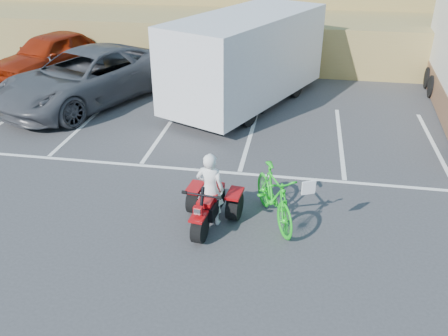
% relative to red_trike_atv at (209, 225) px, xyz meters
% --- Properties ---
extents(ground, '(100.00, 100.00, 0.00)m').
position_rel_red_trike_atv_xyz_m(ground, '(0.33, 0.04, 0.00)').
color(ground, '#38383A').
rests_on(ground, ground).
extents(parking_stripes, '(28.00, 5.16, 0.01)m').
position_rel_red_trike_atv_xyz_m(parking_stripes, '(1.20, 4.10, 0.00)').
color(parking_stripes, white).
rests_on(parking_stripes, ground).
extents(grass_embankment, '(40.00, 8.50, 3.10)m').
position_rel_red_trike_atv_xyz_m(grass_embankment, '(0.33, 15.52, 1.42)').
color(grass_embankment, '#9B8346').
rests_on(grass_embankment, ground).
extents(red_trike_atv, '(1.40, 1.76, 1.05)m').
position_rel_red_trike_atv_xyz_m(red_trike_atv, '(0.00, 0.00, 0.00)').
color(red_trike_atv, '#9E090C').
rests_on(red_trike_atv, ground).
extents(rider, '(0.65, 0.47, 1.67)m').
position_rel_red_trike_atv_xyz_m(rider, '(0.02, 0.15, 0.84)').
color(rider, white).
rests_on(rider, ground).
extents(green_dirt_bike, '(1.42, 2.17, 1.27)m').
position_rel_red_trike_atv_xyz_m(green_dirt_bike, '(1.36, 0.44, 0.63)').
color(green_dirt_bike, '#14BF19').
rests_on(green_dirt_bike, ground).
extents(grey_pickup, '(5.61, 7.39, 1.86)m').
position_rel_red_trike_atv_xyz_m(grey_pickup, '(-5.74, 6.85, 0.93)').
color(grey_pickup, '#414248').
rests_on(grey_pickup, ground).
extents(red_car, '(3.78, 5.60, 1.77)m').
position_rel_red_trike_atv_xyz_m(red_car, '(-8.56, 9.63, 0.89)').
color(red_car, maroon).
rests_on(red_car, ground).
extents(cargo_trailer, '(5.19, 7.15, 3.10)m').
position_rel_red_trike_atv_xyz_m(cargo_trailer, '(-0.19, 7.63, 1.68)').
color(cargo_trailer, silver).
rests_on(cargo_trailer, ground).
extents(quad_atv_blue, '(1.18, 1.55, 0.98)m').
position_rel_red_trike_atv_xyz_m(quad_atv_blue, '(-1.20, 6.57, 0.00)').
color(quad_atv_blue, navy).
rests_on(quad_atv_blue, ground).
extents(quad_atv_green, '(1.70, 1.95, 1.07)m').
position_rel_red_trike_atv_xyz_m(quad_atv_green, '(-0.24, 6.47, 0.00)').
color(quad_atv_green, '#135622').
rests_on(quad_atv_green, ground).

